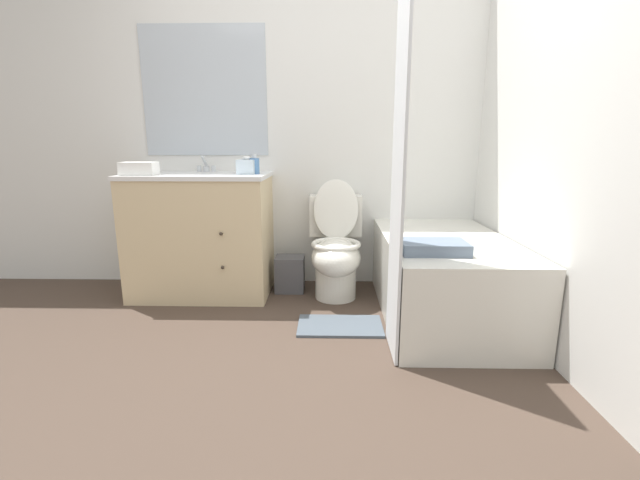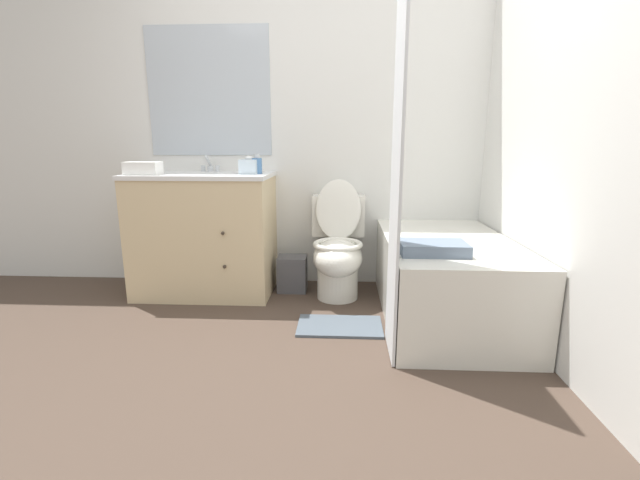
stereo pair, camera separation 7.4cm
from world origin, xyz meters
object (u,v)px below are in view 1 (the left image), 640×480
Objects in this scene: toilet at (336,250)px; bathtub at (444,277)px; tissue_box at (247,166)px; bath_mat at (340,326)px; wastebasket at (290,274)px; soap_dispenser at (254,165)px; sink_faucet at (206,167)px; hand_towel_folded at (139,169)px; bath_towel_folded at (434,247)px; vanity_cabinet at (202,233)px.

toilet is 0.61× the size of bathtub.
bath_mat is at bearing -40.93° from tissue_box.
bathtub reaches higher than wastebasket.
sink_faucet is at bearing 150.52° from soap_dispenser.
toilet is 0.42m from wastebasket.
toilet is at bearing -15.85° from wastebasket.
bath_towel_folded is (1.84, -0.60, -0.38)m from hand_towel_folded.
bathtub is 2.13m from hand_towel_folded.
vanity_cabinet is at bearing 172.78° from tissue_box.
soap_dispenser reaches higher than sink_faucet.
hand_towel_folded reaches higher than bath_mat.
wastebasket is at bearing 136.45° from bath_towel_folded.
bath_towel_folded is (-0.17, -0.37, 0.29)m from bathtub.
hand_towel_folded is at bearing -153.29° from vanity_cabinet.
tissue_box is at bearing 139.07° from bath_mat.
wastebasket is at bearing 119.17° from bath_mat.
hand_towel_folded is at bearing 162.01° from bath_towel_folded.
hand_towel_folded is at bearing -132.24° from sink_faucet.
sink_faucet is at bearing 47.76° from hand_towel_folded.
bathtub is at bearing 17.40° from bath_mat.
sink_faucet is at bearing 166.32° from wastebasket.
soap_dispenser is at bearing -3.62° from vanity_cabinet.
tissue_box is (0.36, -0.25, 0.02)m from sink_faucet.
sink_faucet is 1.03× the size of soap_dispenser.
hand_towel_folded is (-0.34, -0.38, 0.01)m from sink_faucet.
soap_dispenser reaches higher than toilet.
tissue_box is 1.03× the size of soap_dispenser.
tissue_box is at bearing -35.07° from sink_faucet.
vanity_cabinet is 6.99× the size of sink_faucet.
bath_towel_folded is at bearing -17.99° from hand_towel_folded.
bath_mat is at bearing -87.77° from toilet.
tissue_box is at bearing 10.32° from hand_towel_folded.
bath_towel_folded is (0.86, -0.82, 0.41)m from wastebasket.
vanity_cabinet is at bearing 26.71° from hand_towel_folded.
toilet is 6.08× the size of soap_dispenser.
toilet reaches higher than wastebasket.
toilet is 5.89× the size of tissue_box.
vanity_cabinet is 3.72× the size of wastebasket.
hand_towel_folded reaches higher than bathtub.
bathtub is at bearing 65.75° from bath_towel_folded.
vanity_cabinet is 0.60m from tissue_box.
vanity_cabinet is 1.94× the size of bath_mat.
wastebasket is at bearing -13.68° from sink_faucet.
bath_towel_folded is at bearing -27.20° from vanity_cabinet.
sink_faucet is 0.28× the size of bath_mat.
vanity_cabinet is 4.34× the size of hand_towel_folded.
soap_dispenser is (0.05, 0.02, 0.01)m from tissue_box.
toilet is 3.15× the size of wastebasket.
bathtub is 9.89× the size of soap_dispenser.
tissue_box is at bearing -7.22° from vanity_cabinet.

